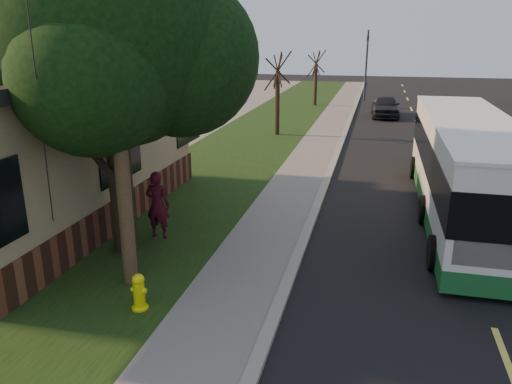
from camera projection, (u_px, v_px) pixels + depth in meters
ground at (271, 329)px, 9.15m from camera, size 120.00×120.00×0.00m
road at (441, 188)px, 17.51m from camera, size 8.00×80.00×0.01m
curb at (327, 179)px, 18.40m from camera, size 0.25×80.00×0.12m
sidewalk at (300, 178)px, 18.63m from camera, size 2.00×80.00×0.08m
grass_verge at (211, 172)px, 19.42m from camera, size 5.00×80.00×0.07m
fire_hydrant at (139, 292)px, 9.61m from camera, size 0.32×0.32×0.74m
utility_pole at (113, 64)px, 9.42m from camera, size 2.86×3.21×9.07m
leafy_tree at (113, 34)px, 10.98m from camera, size 6.30×6.00×7.80m
bare_tree_near at (277, 95)px, 25.96m from camera, size 1.38×1.21×4.31m
bare_tree_far at (316, 79)px, 37.01m from camera, size 1.38×1.21×4.03m
traffic_signal at (366, 61)px, 39.58m from camera, size 0.18×0.22×5.50m
transit_bus at (466, 165)px, 14.40m from camera, size 2.48×10.74×2.91m
skateboarder at (158, 205)px, 12.89m from camera, size 0.67×0.45×1.79m
dumpster at (69, 188)px, 15.41m from camera, size 1.57×1.36×1.21m
distant_car at (385, 106)px, 32.50m from camera, size 1.88×4.27×1.43m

